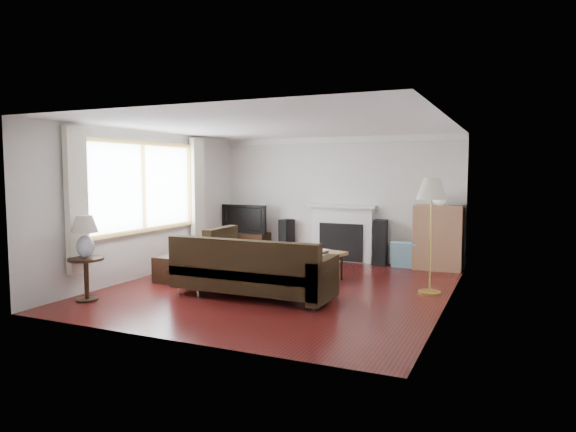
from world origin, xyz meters
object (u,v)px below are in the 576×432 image
at_px(coffee_table, 307,264).
at_px(bookshelf, 438,238).
at_px(tv_stand, 246,244).
at_px(floor_lamp, 431,236).
at_px(side_table, 86,279).
at_px(sectional_sofa, 253,269).

bearing_deg(coffee_table, bookshelf, 55.52).
relative_size(tv_stand, bookshelf, 0.84).
xyz_separation_m(tv_stand, floor_lamp, (4.16, -1.93, 0.61)).
bearing_deg(side_table, bookshelf, 46.05).
relative_size(bookshelf, floor_lamp, 0.69).
bearing_deg(sectional_sofa, coffee_table, 81.03).
relative_size(coffee_table, floor_lamp, 0.71).
xyz_separation_m(coffee_table, floor_lamp, (2.07, -0.27, 0.62)).
distance_m(tv_stand, coffee_table, 2.67).
bearing_deg(bookshelf, tv_stand, -179.72).
xyz_separation_m(tv_stand, sectional_sofa, (1.85, -3.16, 0.16)).
height_order(tv_stand, bookshelf, bookshelf).
bearing_deg(side_table, coffee_table, 49.53).
bearing_deg(sectional_sofa, floor_lamp, 28.09).
distance_m(sectional_sofa, side_table, 2.34).
relative_size(tv_stand, floor_lamp, 0.58).
height_order(sectional_sofa, side_table, sectional_sofa).
relative_size(tv_stand, side_table, 1.65).
distance_m(tv_stand, sectional_sofa, 3.67).
height_order(tv_stand, floor_lamp, floor_lamp).
distance_m(tv_stand, bookshelf, 4.02).
bearing_deg(tv_stand, floor_lamp, -24.93).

